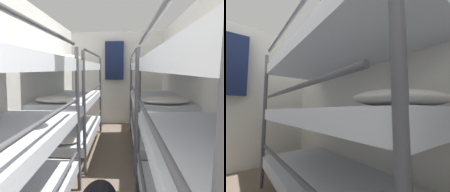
{
  "view_description": "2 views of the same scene",
  "coord_description": "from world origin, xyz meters",
  "views": [
    {
      "loc": [
        0.16,
        0.28,
        1.38
      ],
      "look_at": [
        -0.04,
        3.96,
        0.88
      ],
      "focal_mm": 32.0,
      "sensor_mm": 36.0,
      "label": 1
    },
    {
      "loc": [
        -0.04,
        2.5,
        0.91
      ],
      "look_at": [
        0.67,
        3.46,
        1.02
      ],
      "focal_mm": 24.0,
      "sensor_mm": 36.0,
      "label": 2
    }
  ],
  "objects": [
    {
      "name": "wall_back",
      "position": [
        0.0,
        5.26,
        1.14
      ],
      "size": [
        2.35,
        0.06,
        2.27
      ],
      "color": "silver",
      "rests_on": "ground_plane"
    },
    {
      "name": "hanging_coat",
      "position": [
        -0.05,
        5.11,
        1.57
      ],
      "size": [
        0.44,
        0.12,
        0.9
      ],
      "color": "#192347"
    },
    {
      "name": "bunk_stack_right_far",
      "position": [
        0.71,
        3.54,
        0.87
      ],
      "size": [
        0.81,
        1.85,
        1.64
      ],
      "color": "#4C4C51",
      "rests_on": "ground_plane"
    }
  ]
}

